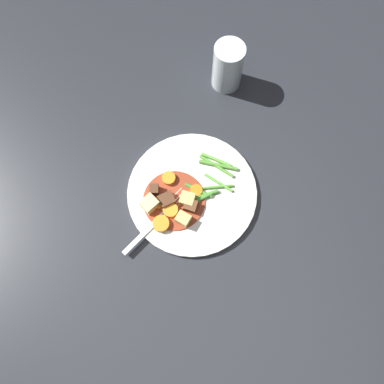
{
  "coord_description": "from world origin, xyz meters",
  "views": [
    {
      "loc": [
        0.05,
        0.26,
        0.78
      ],
      "look_at": [
        0.0,
        0.0,
        0.01
      ],
      "focal_mm": 36.91,
      "sensor_mm": 36.0,
      "label": 1
    }
  ],
  "objects": [
    {
      "name": "green_bean_7",
      "position": [
        -0.06,
        -0.01,
        0.02
      ],
      "size": [
        0.05,
        0.05,
        0.01
      ],
      "primitive_type": "cylinder",
      "rotation": [
        0.0,
        1.57,
        2.36
      ],
      "color": "#66AD42",
      "rests_on": "dinner_plate"
    },
    {
      "name": "stew_sauce",
      "position": [
        0.04,
        0.01,
        0.01
      ],
      "size": [
        0.13,
        0.13,
        0.0
      ],
      "primitive_type": "cylinder",
      "color": "#93381E",
      "rests_on": "dinner_plate"
    },
    {
      "name": "meat_chunk_1",
      "position": [
        0.01,
        0.03,
        0.02
      ],
      "size": [
        0.03,
        0.03,
        0.02
      ],
      "primitive_type": "cube",
      "rotation": [
        0.0,
        0.0,
        5.77
      ],
      "color": "brown",
      "rests_on": "dinner_plate"
    },
    {
      "name": "dinner_plate",
      "position": [
        0.0,
        0.0,
        0.01
      ],
      "size": [
        0.27,
        0.27,
        0.01
      ],
      "primitive_type": "cylinder",
      "color": "white",
      "rests_on": "ground_plane"
    },
    {
      "name": "potato_chunk_1",
      "position": [
        0.03,
        0.06,
        0.02
      ],
      "size": [
        0.04,
        0.03,
        0.02
      ],
      "primitive_type": "cube",
      "rotation": [
        0.0,
        0.0,
        3.98
      ],
      "color": "#DBBC6B",
      "rests_on": "dinner_plate"
    },
    {
      "name": "green_bean_3",
      "position": [
        -0.02,
        0.01,
        0.02
      ],
      "size": [
        0.06,
        0.01,
        0.01
      ],
      "primitive_type": "cylinder",
      "rotation": [
        0.0,
        1.57,
        3.24
      ],
      "color": "#4C8E33",
      "rests_on": "dinner_plate"
    },
    {
      "name": "meat_chunk_0",
      "position": [
        0.05,
        0.01,
        0.02
      ],
      "size": [
        0.04,
        0.03,
        0.02
      ],
      "primitive_type": "cube",
      "rotation": [
        0.0,
        0.0,
        1.82
      ],
      "color": "#56331E",
      "rests_on": "dinner_plate"
    },
    {
      "name": "potato_chunk_2",
      "position": [
        0.01,
        0.02,
        0.02
      ],
      "size": [
        0.04,
        0.04,
        0.02
      ],
      "primitive_type": "cube",
      "rotation": [
        0.0,
        0.0,
        4.23
      ],
      "color": "#DBBC6B",
      "rests_on": "dinner_plate"
    },
    {
      "name": "ground_plane",
      "position": [
        0.0,
        0.0,
        0.0
      ],
      "size": [
        3.0,
        3.0,
        0.0
      ],
      "primitive_type": "plane",
      "color": "#26282D"
    },
    {
      "name": "green_bean_1",
      "position": [
        -0.01,
        0.02,
        0.02
      ],
      "size": [
        0.06,
        0.03,
        0.01
      ],
      "primitive_type": "cylinder",
      "rotation": [
        0.0,
        1.57,
        3.41
      ],
      "color": "#4C8E33",
      "rests_on": "dinner_plate"
    },
    {
      "name": "carrot_slice_0",
      "position": [
        0.07,
        0.01,
        0.02
      ],
      "size": [
        0.04,
        0.04,
        0.01
      ],
      "primitive_type": "cylinder",
      "rotation": [
        0.0,
        0.0,
        2.36
      ],
      "color": "orange",
      "rests_on": "dinner_plate"
    },
    {
      "name": "fork",
      "position": [
        0.08,
        0.05,
        0.01
      ],
      "size": [
        0.15,
        0.11,
        0.0
      ],
      "color": "silver",
      "rests_on": "dinner_plate"
    },
    {
      "name": "green_bean_4",
      "position": [
        -0.06,
        -0.06,
        0.02
      ],
      "size": [
        0.06,
        0.04,
        0.01
      ],
      "primitive_type": "cylinder",
      "rotation": [
        0.0,
        1.57,
        2.52
      ],
      "color": "#66AD42",
      "rests_on": "dinner_plate"
    },
    {
      "name": "green_bean_6",
      "position": [
        -0.07,
        -0.05,
        0.02
      ],
      "size": [
        0.08,
        0.04,
        0.01
      ],
      "primitive_type": "cylinder",
      "rotation": [
        0.0,
        1.57,
        2.72
      ],
      "color": "#599E38",
      "rests_on": "dinner_plate"
    },
    {
      "name": "water_glass",
      "position": [
        -0.13,
        -0.25,
        0.06
      ],
      "size": [
        0.07,
        0.07,
        0.11
      ],
      "primitive_type": "cylinder",
      "color": "silver",
      "rests_on": "ground_plane"
    },
    {
      "name": "green_bean_5",
      "position": [
        -0.05,
        0.0,
        0.02
      ],
      "size": [
        0.08,
        0.01,
        0.01
      ],
      "primitive_type": "cylinder",
      "rotation": [
        0.0,
        1.57,
        3.04
      ],
      "color": "#599E38",
      "rests_on": "dinner_plate"
    },
    {
      "name": "potato_chunk_0",
      "position": [
        0.09,
        0.01,
        0.03
      ],
      "size": [
        0.04,
        0.04,
        0.03
      ],
      "primitive_type": "cube",
      "rotation": [
        0.0,
        0.0,
        3.71
      ],
      "color": "#EAD68C",
      "rests_on": "dinner_plate"
    },
    {
      "name": "carrot_slice_1",
      "position": [
        0.05,
        0.03,
        0.02
      ],
      "size": [
        0.03,
        0.03,
        0.01
      ],
      "primitive_type": "cylinder",
      "rotation": [
        0.0,
        0.0,
        3.0
      ],
      "color": "orange",
      "rests_on": "dinner_plate"
    },
    {
      "name": "carrot_slice_2",
      "position": [
        0.07,
        0.06,
        0.02
      ],
      "size": [
        0.05,
        0.05,
        0.01
      ],
      "primitive_type": "cylinder",
      "rotation": [
        0.0,
        0.0,
        2.19
      ],
      "color": "orange",
      "rests_on": "dinner_plate"
    },
    {
      "name": "meat_chunk_2",
      "position": [
        0.08,
        -0.02,
        0.02
      ],
      "size": [
        0.02,
        0.02,
        0.02
      ],
      "primitive_type": "cube",
      "rotation": [
        0.0,
        0.0,
        1.37
      ],
      "color": "#56331E",
      "rests_on": "dinner_plate"
    },
    {
      "name": "green_bean_0",
      "position": [
        -0.01,
        -0.0,
        0.02
      ],
      "size": [
        0.05,
        0.04,
        0.01
      ],
      "primitive_type": "cylinder",
      "rotation": [
        0.0,
        1.57,
        2.49
      ],
      "color": "#4C8E33",
      "rests_on": "dinner_plate"
    },
    {
      "name": "carrot_slice_4",
      "position": [
        -0.01,
        0.0,
        0.02
      ],
      "size": [
        0.04,
        0.04,
        0.01
      ],
      "primitive_type": "cylinder",
      "rotation": [
        0.0,
        0.0,
        2.29
      ],
      "color": "orange",
      "rests_on": "dinner_plate"
    },
    {
      "name": "green_bean_2",
      "position": [
        -0.06,
        -0.05,
        0.02
      ],
      "size": [
        0.06,
        0.06,
        0.01
      ],
      "primitive_type": "cylinder",
      "rotation": [
        0.0,
        1.57,
        2.35
      ],
      "color": "#599E38",
      "rests_on": "dinner_plate"
    },
    {
      "name": "carrot_slice_3",
      "position": [
        0.04,
        -0.04,
        0.02
      ],
      "size": [
        0.03,
        0.03,
        0.01
      ],
      "primitive_type": "cylinder",
      "rotation": [
        0.0,
        0.0,
        1.81
      ],
      "color": "orange",
      "rests_on": "dinner_plate"
    }
  ]
}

